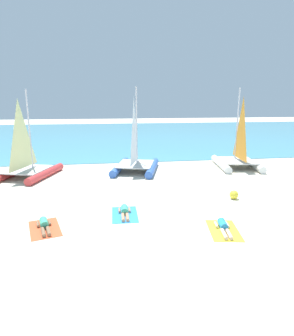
# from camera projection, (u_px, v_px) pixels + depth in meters

# --- Properties ---
(ground_plane) EXTENTS (120.00, 120.00, 0.00)m
(ground_plane) POSITION_uv_depth(u_px,v_px,m) (138.00, 171.00, 20.35)
(ground_plane) COLOR beige
(ocean_water) EXTENTS (120.00, 40.00, 0.05)m
(ocean_water) POSITION_uv_depth(u_px,v_px,m) (120.00, 134.00, 42.33)
(ocean_water) COLOR #4C9EB7
(ocean_water) RESTS_ON ground
(sailboat_blue) EXTENTS (3.90, 5.02, 5.77)m
(sailboat_blue) POSITION_uv_depth(u_px,v_px,m) (136.00, 159.00, 20.12)
(sailboat_blue) COLOR blue
(sailboat_blue) RESTS_ON ground
(sailboat_white) EXTENTS (3.44, 4.78, 5.75)m
(sailboat_white) POSITION_uv_depth(u_px,v_px,m) (237.00, 156.00, 21.31)
(sailboat_white) COLOR white
(sailboat_white) RESTS_ON ground
(sailboat_red) EXTENTS (3.86, 4.86, 5.54)m
(sailboat_red) POSITION_uv_depth(u_px,v_px,m) (28.00, 165.00, 18.61)
(sailboat_red) COLOR #CC3838
(sailboat_red) RESTS_ON ground
(towel_left) EXTENTS (1.58, 2.13, 0.01)m
(towel_left) POSITION_uv_depth(u_px,v_px,m) (45.00, 228.00, 11.23)
(towel_left) COLOR #EA5933
(towel_left) RESTS_ON ground
(sunbather_left) EXTENTS (0.80, 1.55, 0.30)m
(sunbather_left) POSITION_uv_depth(u_px,v_px,m) (44.00, 225.00, 11.26)
(sunbather_left) COLOR #3FB28C
(sunbather_left) RESTS_ON towel_left
(towel_middle) EXTENTS (1.16, 1.93, 0.01)m
(towel_middle) POSITION_uv_depth(u_px,v_px,m) (125.00, 215.00, 12.59)
(towel_middle) COLOR #338CD8
(towel_middle) RESTS_ON ground
(sunbather_middle) EXTENTS (0.55, 1.56, 0.30)m
(sunbather_middle) POSITION_uv_depth(u_px,v_px,m) (125.00, 211.00, 12.63)
(sunbather_middle) COLOR #3FB28C
(sunbather_middle) RESTS_ON towel_middle
(towel_right) EXTENTS (1.43, 2.07, 0.01)m
(towel_right) POSITION_uv_depth(u_px,v_px,m) (224.00, 230.00, 11.07)
(towel_right) COLOR yellow
(towel_right) RESTS_ON ground
(sunbather_right) EXTENTS (0.68, 1.56, 0.30)m
(sunbather_right) POSITION_uv_depth(u_px,v_px,m) (223.00, 226.00, 11.10)
(sunbather_right) COLOR #268CCC
(sunbather_right) RESTS_ON towel_right
(beach_ball) EXTENTS (0.44, 0.44, 0.44)m
(beach_ball) POSITION_uv_depth(u_px,v_px,m) (234.00, 195.00, 14.57)
(beach_ball) COLOR yellow
(beach_ball) RESTS_ON ground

